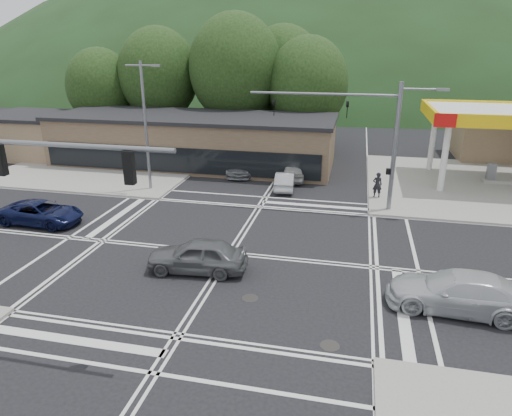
% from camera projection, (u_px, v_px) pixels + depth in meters
% --- Properties ---
extents(ground, '(120.00, 120.00, 0.00)m').
position_uv_depth(ground, '(230.00, 253.00, 23.27)').
color(ground, black).
rests_on(ground, ground).
extents(sidewalk_ne, '(16.00, 16.00, 0.15)m').
position_uv_depth(sidewalk_ne, '(478.00, 186.00, 33.95)').
color(sidewalk_ne, gray).
rests_on(sidewalk_ne, ground).
extents(sidewalk_nw, '(16.00, 16.00, 0.15)m').
position_uv_depth(sidewalk_nw, '(112.00, 164.00, 40.07)').
color(sidewalk_nw, gray).
rests_on(sidewalk_nw, ground).
extents(commercial_row, '(24.00, 8.00, 4.00)m').
position_uv_depth(commercial_row, '(194.00, 141.00, 39.82)').
color(commercial_row, brown).
rests_on(commercial_row, ground).
extents(commercial_nw, '(8.00, 7.00, 3.60)m').
position_uv_depth(commercial_nw, '(34.00, 136.00, 43.15)').
color(commercial_nw, '#846B4F').
rests_on(commercial_nw, ground).
extents(hill_north, '(252.00, 126.00, 140.00)m').
position_uv_depth(hill_north, '(334.00, 89.00, 105.83)').
color(hill_north, '#1F3618').
rests_on(hill_north, ground).
extents(tree_n_a, '(8.00, 8.00, 11.75)m').
position_uv_depth(tree_n_a, '(159.00, 74.00, 45.70)').
color(tree_n_a, '#382619').
rests_on(tree_n_a, ground).
extents(tree_n_b, '(9.00, 9.00, 12.98)m').
position_uv_depth(tree_n_b, '(235.00, 68.00, 43.85)').
color(tree_n_b, '#382619').
rests_on(tree_n_b, ground).
extents(tree_n_c, '(7.60, 7.60, 10.87)m').
position_uv_depth(tree_n_c, '(308.00, 84.00, 42.86)').
color(tree_n_c, '#382619').
rests_on(tree_n_c, ground).
extents(tree_n_d, '(6.80, 6.80, 9.76)m').
position_uv_depth(tree_n_d, '(101.00, 87.00, 46.45)').
color(tree_n_d, '#382619').
rests_on(tree_n_d, ground).
extents(tree_n_e, '(8.40, 8.40, 11.98)m').
position_uv_depth(tree_n_e, '(283.00, 73.00, 46.92)').
color(tree_n_e, '#382619').
rests_on(tree_n_e, ground).
extents(streetlight_nw, '(2.50, 0.25, 9.00)m').
position_uv_depth(streetlight_nw, '(146.00, 121.00, 31.52)').
color(streetlight_nw, slate).
rests_on(streetlight_nw, ground).
extents(signal_mast_ne, '(11.65, 0.30, 8.00)m').
position_uv_depth(signal_mast_ne, '(375.00, 131.00, 27.64)').
color(signal_mast_ne, slate).
rests_on(signal_mast_ne, ground).
extents(car_blue_west, '(4.95, 2.39, 1.36)m').
position_uv_depth(car_blue_west, '(41.00, 213.00, 26.90)').
color(car_blue_west, '#0B1033').
rests_on(car_blue_west, ground).
extents(car_grey_center, '(4.80, 2.28, 1.59)m').
position_uv_depth(car_grey_center, '(197.00, 255.00, 21.25)').
color(car_grey_center, '#56585A').
rests_on(car_grey_center, ground).
extents(car_silver_east, '(5.67, 2.64, 1.60)m').
position_uv_depth(car_silver_east, '(458.00, 292.00, 18.13)').
color(car_silver_east, '#BABEC2').
rests_on(car_silver_east, ground).
extents(car_queue_a, '(1.71, 3.98, 1.27)m').
position_uv_depth(car_queue_a, '(285.00, 180.00, 33.34)').
color(car_queue_a, '#9B9EA1').
rests_on(car_queue_a, ground).
extents(car_queue_b, '(2.35, 4.49, 1.46)m').
position_uv_depth(car_queue_b, '(293.00, 170.00, 35.62)').
color(car_queue_b, '#B3B3AF').
rests_on(car_queue_b, ground).
extents(car_northbound, '(2.53, 5.15, 1.44)m').
position_uv_depth(car_northbound, '(242.00, 165.00, 37.19)').
color(car_northbound, slate).
rests_on(car_northbound, ground).
extents(pedestrian, '(0.69, 0.51, 1.75)m').
position_uv_depth(pedestrian, '(377.00, 185.00, 30.98)').
color(pedestrian, black).
rests_on(pedestrian, sidewalk_ne).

